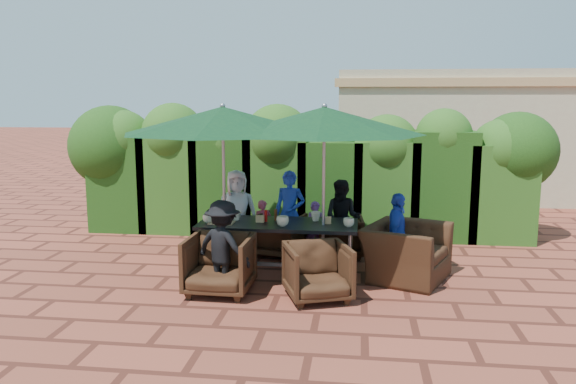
# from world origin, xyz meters

# --- Properties ---
(ground) EXTENTS (80.00, 80.00, 0.00)m
(ground) POSITION_xyz_m (0.00, 0.00, 0.00)
(ground) COLOR brown
(ground) RESTS_ON ground
(dining_table) EXTENTS (2.29, 0.90, 0.75)m
(dining_table) POSITION_xyz_m (-0.13, -0.15, 0.67)
(dining_table) COLOR black
(dining_table) RESTS_ON ground
(umbrella_left) EXTENTS (2.91, 2.91, 2.46)m
(umbrella_left) POSITION_xyz_m (-0.92, -0.17, 2.21)
(umbrella_left) COLOR gray
(umbrella_left) RESTS_ON ground
(umbrella_right) EXTENTS (2.79, 2.79, 2.46)m
(umbrella_right) POSITION_xyz_m (0.52, -0.22, 2.21)
(umbrella_right) COLOR gray
(umbrella_right) RESTS_ON ground
(chair_far_left) EXTENTS (0.87, 0.85, 0.71)m
(chair_far_left) POSITION_xyz_m (-1.00, 0.91, 0.35)
(chair_far_left) COLOR black
(chair_far_left) RESTS_ON ground
(chair_far_mid) EXTENTS (0.88, 0.85, 0.76)m
(chair_far_mid) POSITION_xyz_m (-0.25, 0.76, 0.38)
(chair_far_mid) COLOR black
(chair_far_mid) RESTS_ON ground
(chair_far_right) EXTENTS (0.75, 0.71, 0.72)m
(chair_far_right) POSITION_xyz_m (0.74, 0.85, 0.36)
(chair_far_right) COLOR black
(chair_far_right) RESTS_ON ground
(chair_near_left) EXTENTS (0.85, 0.79, 0.85)m
(chair_near_left) POSITION_xyz_m (-0.77, -1.12, 0.42)
(chair_near_left) COLOR black
(chair_near_left) RESTS_ON ground
(chair_near_right) EXTENTS (0.97, 0.94, 0.79)m
(chair_near_right) POSITION_xyz_m (0.52, -1.19, 0.39)
(chair_near_right) COLOR black
(chair_near_right) RESTS_ON ground
(chair_end_right) EXTENTS (1.16, 1.38, 1.03)m
(chair_end_right) POSITION_xyz_m (1.69, -0.19, 0.51)
(chair_end_right) COLOR black
(chair_end_right) RESTS_ON ground
(adult_far_left) EXTENTS (0.78, 0.60, 1.39)m
(adult_far_left) POSITION_xyz_m (-0.95, 0.78, 0.69)
(adult_far_left) COLOR silver
(adult_far_left) RESTS_ON ground
(adult_far_mid) EXTENTS (0.54, 0.46, 1.38)m
(adult_far_mid) POSITION_xyz_m (-0.08, 0.78, 0.69)
(adult_far_mid) COLOR #2141B7
(adult_far_mid) RESTS_ON ground
(adult_far_right) EXTENTS (0.66, 0.48, 1.25)m
(adult_far_right) POSITION_xyz_m (0.77, 0.85, 0.62)
(adult_far_right) COLOR black
(adult_far_right) RESTS_ON ground
(adult_near_left) EXTENTS (0.87, 0.64, 1.23)m
(adult_near_left) POSITION_xyz_m (-0.72, -1.10, 0.62)
(adult_near_left) COLOR black
(adult_near_left) RESTS_ON ground
(adult_end_right) EXTENTS (0.47, 0.75, 1.20)m
(adult_end_right) POSITION_xyz_m (1.57, -0.07, 0.60)
(adult_end_right) COLOR #2141B7
(adult_end_right) RESTS_ON ground
(child_left) EXTENTS (0.37, 0.32, 0.87)m
(child_left) POSITION_xyz_m (-0.55, 0.95, 0.43)
(child_left) COLOR #E04F6B
(child_left) RESTS_ON ground
(child_right) EXTENTS (0.34, 0.28, 0.89)m
(child_right) POSITION_xyz_m (0.33, 0.82, 0.45)
(child_right) COLOR #824494
(child_right) RESTS_ON ground
(pedestrian_a) EXTENTS (1.84, 1.15, 1.86)m
(pedestrian_a) POSITION_xyz_m (1.40, 4.22, 0.93)
(pedestrian_a) COLOR #258833
(pedestrian_a) RESTS_ON ground
(pedestrian_b) EXTENTS (0.91, 0.67, 1.69)m
(pedestrian_b) POSITION_xyz_m (2.44, 4.36, 0.85)
(pedestrian_b) COLOR #E04F6B
(pedestrian_b) RESTS_ON ground
(pedestrian_c) EXTENTS (1.17, 0.96, 1.67)m
(pedestrian_c) POSITION_xyz_m (3.59, 4.39, 0.83)
(pedestrian_c) COLOR gray
(pedestrian_c) RESTS_ON ground
(cup_a) EXTENTS (0.15, 0.15, 0.12)m
(cup_a) POSITION_xyz_m (-1.14, -0.29, 0.81)
(cup_a) COLOR beige
(cup_a) RESTS_ON dining_table
(cup_b) EXTENTS (0.15, 0.15, 0.14)m
(cup_b) POSITION_xyz_m (-0.77, -0.06, 0.82)
(cup_b) COLOR beige
(cup_b) RESTS_ON dining_table
(cup_c) EXTENTS (0.18, 0.18, 0.14)m
(cup_c) POSITION_xyz_m (-0.04, -0.37, 0.82)
(cup_c) COLOR beige
(cup_c) RESTS_ON dining_table
(cup_d) EXTENTS (0.15, 0.15, 0.14)m
(cup_d) POSITION_xyz_m (0.40, 0.02, 0.82)
(cup_d) COLOR beige
(cup_d) RESTS_ON dining_table
(cup_e) EXTENTS (0.15, 0.15, 0.12)m
(cup_e) POSITION_xyz_m (0.88, -0.29, 0.81)
(cup_e) COLOR beige
(cup_e) RESTS_ON dining_table
(ketchup_bottle) EXTENTS (0.04, 0.04, 0.17)m
(ketchup_bottle) POSITION_xyz_m (-0.32, -0.10, 0.83)
(ketchup_bottle) COLOR #B20C0A
(ketchup_bottle) RESTS_ON dining_table
(sauce_bottle) EXTENTS (0.04, 0.04, 0.17)m
(sauce_bottle) POSITION_xyz_m (-0.19, -0.02, 0.83)
(sauce_bottle) COLOR #4C230C
(sauce_bottle) RESTS_ON dining_table
(serving_tray) EXTENTS (0.35, 0.25, 0.02)m
(serving_tray) POSITION_xyz_m (-0.93, -0.31, 0.76)
(serving_tray) COLOR #AC8053
(serving_tray) RESTS_ON dining_table
(number_block_left) EXTENTS (0.12, 0.06, 0.10)m
(number_block_left) POSITION_xyz_m (-0.40, -0.17, 0.80)
(number_block_left) COLOR tan
(number_block_left) RESTS_ON dining_table
(number_block_right) EXTENTS (0.12, 0.06, 0.10)m
(number_block_right) POSITION_xyz_m (0.57, -0.13, 0.80)
(number_block_right) COLOR tan
(number_block_right) RESTS_ON dining_table
(hedge_wall) EXTENTS (9.10, 1.60, 2.45)m
(hedge_wall) POSITION_xyz_m (-0.23, 2.32, 1.32)
(hedge_wall) COLOR black
(hedge_wall) RESTS_ON ground
(building) EXTENTS (6.20, 3.08, 3.20)m
(building) POSITION_xyz_m (3.50, 6.99, 1.61)
(building) COLOR #BEB58D
(building) RESTS_ON ground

